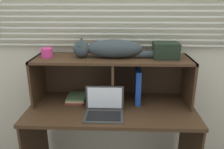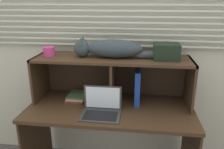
% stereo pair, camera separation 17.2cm
% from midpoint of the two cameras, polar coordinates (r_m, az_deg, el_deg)
% --- Properties ---
extents(back_panel_with_blinds, '(4.40, 0.08, 2.50)m').
position_cam_midpoint_polar(back_panel_with_blinds, '(2.18, 3.09, 8.44)').
color(back_panel_with_blinds, beige).
rests_on(back_panel_with_blinds, ground).
extents(desk, '(1.43, 0.66, 0.75)m').
position_cam_midpoint_polar(desk, '(2.06, 1.97, -11.83)').
color(desk, '#3D2918').
rests_on(desk, ground).
extents(hutch_shelf_unit, '(1.37, 0.38, 0.41)m').
position_cam_midpoint_polar(hutch_shelf_unit, '(2.03, 2.58, 1.27)').
color(hutch_shelf_unit, '#3D2918').
rests_on(hutch_shelf_unit, desk).
extents(cat, '(0.82, 0.18, 0.17)m').
position_cam_midpoint_polar(cat, '(1.95, 2.13, 6.45)').
color(cat, '#2E373C').
rests_on(cat, hutch_shelf_unit).
extents(laptop, '(0.31, 0.23, 0.22)m').
position_cam_midpoint_polar(laptop, '(1.86, -0.01, -8.64)').
color(laptop, '#343434').
rests_on(laptop, desk).
extents(binder_upright, '(0.05, 0.22, 0.31)m').
position_cam_midpoint_polar(binder_upright, '(2.04, 8.85, -2.98)').
color(binder_upright, '#1A3D9C').
rests_on(binder_upright, desk).
extents(book_stack, '(0.17, 0.21, 0.05)m').
position_cam_midpoint_polar(book_stack, '(2.14, -6.51, -5.55)').
color(book_stack, maroon).
rests_on(book_stack, desk).
extents(small_basket, '(0.10, 0.10, 0.08)m').
position_cam_midpoint_polar(small_basket, '(2.08, -13.27, 5.66)').
color(small_basket, '#C9357D').
rests_on(small_basket, hutch_shelf_unit).
extents(storage_box, '(0.21, 0.18, 0.13)m').
position_cam_midpoint_polar(storage_box, '(1.97, 15.94, 5.56)').
color(storage_box, black).
rests_on(storage_box, hutch_shelf_unit).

